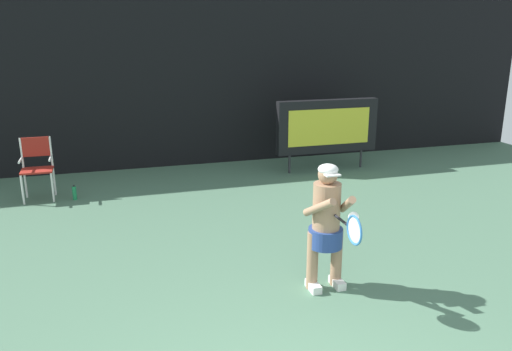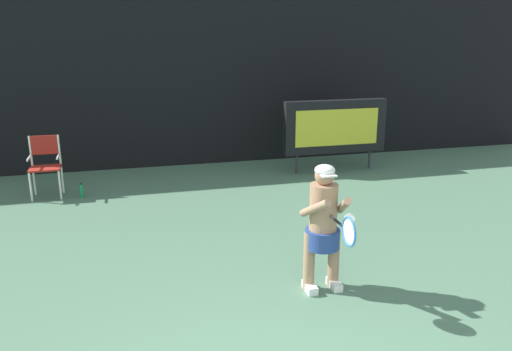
{
  "view_description": "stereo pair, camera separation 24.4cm",
  "coord_description": "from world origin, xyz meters",
  "px_view_note": "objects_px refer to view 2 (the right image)",
  "views": [
    {
      "loc": [
        -1.14,
        -2.45,
        2.86
      ],
      "look_at": [
        0.69,
        3.64,
        1.05
      ],
      "focal_mm": 35.66,
      "sensor_mm": 36.0,
      "label": 1
    },
    {
      "loc": [
        -0.91,
        -2.51,
        2.86
      ],
      "look_at": [
        0.69,
        3.64,
        1.05
      ],
      "focal_mm": 35.66,
      "sensor_mm": 36.0,
      "label": 2
    }
  ],
  "objects_px": {
    "tennis_player": "(323,223)",
    "tennis_racket": "(348,231)",
    "scoreboard": "(335,127)",
    "umpire_chair": "(45,163)",
    "water_bottle": "(82,191)"
  },
  "relations": [
    {
      "from": "tennis_player",
      "to": "tennis_racket",
      "type": "distance_m",
      "value": 0.59
    },
    {
      "from": "scoreboard",
      "to": "umpire_chair",
      "type": "distance_m",
      "value": 5.65
    },
    {
      "from": "umpire_chair",
      "to": "water_bottle",
      "type": "bearing_deg",
      "value": -22.97
    },
    {
      "from": "scoreboard",
      "to": "tennis_player",
      "type": "relative_size",
      "value": 1.5
    },
    {
      "from": "water_bottle",
      "to": "tennis_racket",
      "type": "bearing_deg",
      "value": -58.38
    },
    {
      "from": "umpire_chair",
      "to": "tennis_player",
      "type": "relative_size",
      "value": 0.74
    },
    {
      "from": "scoreboard",
      "to": "water_bottle",
      "type": "xyz_separation_m",
      "value": [
        -5.05,
        -0.55,
        -0.82
      ]
    },
    {
      "from": "water_bottle",
      "to": "tennis_player",
      "type": "relative_size",
      "value": 0.18
    },
    {
      "from": "water_bottle",
      "to": "tennis_player",
      "type": "height_order",
      "value": "tennis_player"
    },
    {
      "from": "scoreboard",
      "to": "tennis_player",
      "type": "height_order",
      "value": "scoreboard"
    },
    {
      "from": "tennis_player",
      "to": "tennis_racket",
      "type": "bearing_deg",
      "value": -87.16
    },
    {
      "from": "umpire_chair",
      "to": "tennis_player",
      "type": "height_order",
      "value": "tennis_player"
    },
    {
      "from": "scoreboard",
      "to": "umpire_chair",
      "type": "xyz_separation_m",
      "value": [
        -5.64,
        -0.3,
        -0.33
      ]
    },
    {
      "from": "tennis_player",
      "to": "umpire_chair",
      "type": "bearing_deg",
      "value": 128.19
    },
    {
      "from": "umpire_chair",
      "to": "tennis_racket",
      "type": "bearing_deg",
      "value": -54.93
    }
  ]
}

